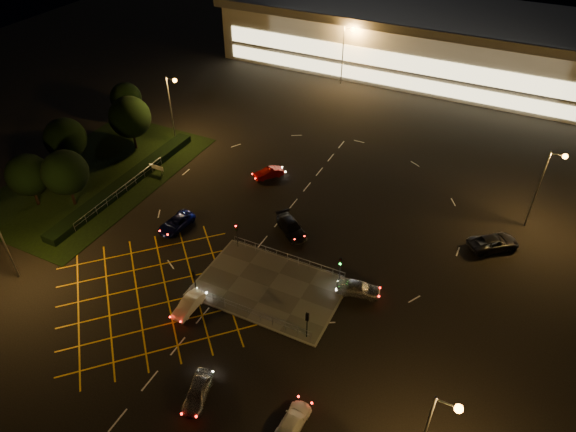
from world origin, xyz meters
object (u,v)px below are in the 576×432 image
at_px(signal_nw, 237,231).
at_px(car_near_silver, 198,392).
at_px(car_east_grey, 494,242).
at_px(car_left_blue, 176,223).
at_px(car_approach_white, 293,422).
at_px(signal_ne, 340,265).
at_px(car_circ_red, 269,173).
at_px(signal_se, 307,320).
at_px(car_far_dkgrey, 291,227).
at_px(car_right_silver, 358,288).
at_px(car_queue_white, 189,305).
at_px(signal_sw, 194,278).

distance_m(signal_nw, car_near_silver, 18.71).
xyz_separation_m(signal_nw, car_east_grey, (25.24, 12.29, -1.59)).
distance_m(car_left_blue, car_approach_white, 27.87).
distance_m(signal_ne, car_circ_red, 20.84).
xyz_separation_m(signal_se, car_circ_red, (-15.47, 21.84, -1.73)).
relative_size(car_left_blue, car_far_dkgrey, 0.95).
bearing_deg(car_near_silver, car_approach_white, -7.37).
distance_m(signal_nw, car_right_silver, 14.41).
bearing_deg(car_queue_white, car_right_silver, 34.66).
bearing_deg(car_approach_white, signal_ne, -78.47).
bearing_deg(signal_sw, car_east_grey, -141.22).
relative_size(car_near_silver, car_right_silver, 0.96).
bearing_deg(signal_ne, car_queue_white, -139.48).
distance_m(signal_se, signal_nw, 14.41).
xyz_separation_m(car_east_grey, car_approach_white, (-10.63, -28.62, -0.17)).
bearing_deg(car_left_blue, car_east_grey, 26.09).
height_order(car_right_silver, car_east_grey, car_east_grey).
height_order(car_near_silver, car_left_blue, car_near_silver).
height_order(signal_sw, car_queue_white, signal_sw).
relative_size(car_left_blue, car_east_grey, 0.85).
height_order(signal_ne, car_east_grey, signal_ne).
relative_size(car_near_silver, car_approach_white, 1.00).
bearing_deg(car_right_silver, signal_nw, 74.12).
distance_m(car_circ_red, car_east_grey, 28.75).
relative_size(signal_se, car_east_grey, 0.56).
height_order(car_left_blue, car_approach_white, car_left_blue).
xyz_separation_m(car_queue_white, car_approach_white, (14.19, -6.43, -0.03)).
height_order(signal_ne, car_right_silver, signal_ne).
relative_size(signal_sw, car_left_blue, 0.66).
distance_m(signal_nw, car_east_grey, 28.12).
height_order(car_left_blue, car_east_grey, car_east_grey).
bearing_deg(car_circ_red, car_east_grey, 37.37).
bearing_deg(signal_se, car_east_grey, -123.13).
bearing_deg(signal_sw, car_queue_white, 102.26).
height_order(signal_sw, car_right_silver, signal_sw).
height_order(car_queue_white, car_right_silver, car_right_silver).
distance_m(car_near_silver, car_circ_red, 32.87).
height_order(signal_se, signal_nw, same).
height_order(car_near_silver, car_queue_white, car_near_silver).
height_order(signal_se, car_far_dkgrey, signal_se).
bearing_deg(signal_nw, car_approach_white, -48.18).
bearing_deg(car_far_dkgrey, car_left_blue, 151.21).
height_order(signal_se, car_right_silver, signal_se).
xyz_separation_m(signal_ne, car_left_blue, (-20.10, -0.17, -1.71)).
relative_size(car_east_grey, car_approach_white, 1.33).
xyz_separation_m(car_queue_white, car_circ_red, (-3.88, 23.76, -0.00)).
bearing_deg(car_far_dkgrey, car_approach_white, -115.51).
relative_size(car_near_silver, car_far_dkgrey, 0.84).
height_order(car_near_silver, car_right_silver, car_right_silver).
bearing_deg(signal_se, car_far_dkgrey, -58.76).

